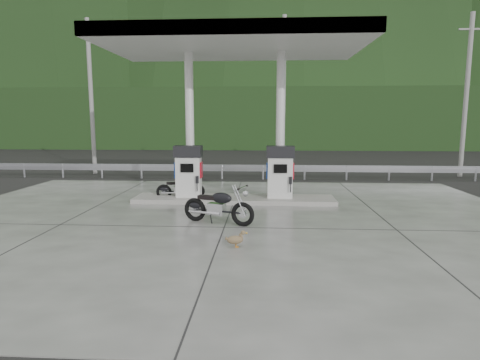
# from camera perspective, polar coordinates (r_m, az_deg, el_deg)

# --- Properties ---
(ground) EXTENTS (160.00, 160.00, 0.00)m
(ground) POSITION_cam_1_polar(r_m,az_deg,el_deg) (11.70, -1.77, -5.56)
(ground) COLOR black
(ground) RESTS_ON ground
(forecourt_apron) EXTENTS (18.00, 14.00, 0.02)m
(forecourt_apron) POSITION_cam_1_polar(r_m,az_deg,el_deg) (11.70, -1.77, -5.51)
(forecourt_apron) COLOR #61615D
(forecourt_apron) RESTS_ON ground
(pump_island) EXTENTS (7.00, 1.40, 0.15)m
(pump_island) POSITION_cam_1_polar(r_m,az_deg,el_deg) (14.11, -0.85, -2.73)
(pump_island) COLOR gray
(pump_island) RESTS_ON forecourt_apron
(gas_pump_left) EXTENTS (0.95, 0.55, 1.80)m
(gas_pump_left) POSITION_cam_1_polar(r_m,az_deg,el_deg) (14.17, -7.33, 1.24)
(gas_pump_left) COLOR silver
(gas_pump_left) RESTS_ON pump_island
(gas_pump_right) EXTENTS (0.95, 0.55, 1.80)m
(gas_pump_right) POSITION_cam_1_polar(r_m,az_deg,el_deg) (13.93, 5.72, 1.14)
(gas_pump_right) COLOR silver
(gas_pump_right) RESTS_ON pump_island
(canopy_column_left) EXTENTS (0.30, 0.30, 5.00)m
(canopy_column_left) POSITION_cam_1_polar(r_m,az_deg,el_deg) (14.45, -7.15, 7.74)
(canopy_column_left) COLOR white
(canopy_column_left) RESTS_ON pump_island
(canopy_column_right) EXTENTS (0.30, 0.30, 5.00)m
(canopy_column_right) POSITION_cam_1_polar(r_m,az_deg,el_deg) (14.22, 5.75, 7.76)
(canopy_column_right) COLOR white
(canopy_column_right) RESTS_ON pump_island
(canopy_roof) EXTENTS (8.50, 5.00, 0.40)m
(canopy_roof) POSITION_cam_1_polar(r_m,az_deg,el_deg) (14.08, -0.90, 18.84)
(canopy_roof) COLOR white
(canopy_roof) RESTS_ON canopy_column_left
(guardrail) EXTENTS (26.00, 0.16, 1.42)m
(guardrail) POSITION_cam_1_polar(r_m,az_deg,el_deg) (19.45, 0.35, 2.19)
(guardrail) COLOR #94959B
(guardrail) RESTS_ON ground
(road) EXTENTS (60.00, 7.00, 0.01)m
(road) POSITION_cam_1_polar(r_m,az_deg,el_deg) (23.01, 0.81, 1.39)
(road) COLOR black
(road) RESTS_ON ground
(utility_pole_a) EXTENTS (0.22, 0.22, 8.00)m
(utility_pole_a) POSITION_cam_1_polar(r_m,az_deg,el_deg) (22.71, -20.41, 10.88)
(utility_pole_a) COLOR gray
(utility_pole_a) RESTS_ON ground
(utility_pole_b) EXTENTS (0.22, 0.22, 8.00)m
(utility_pole_b) POSITION_cam_1_polar(r_m,az_deg,el_deg) (20.86, 6.19, 11.62)
(utility_pole_b) COLOR gray
(utility_pole_b) RESTS_ON ground
(utility_pole_c) EXTENTS (0.22, 0.22, 8.00)m
(utility_pole_c) POSITION_cam_1_polar(r_m,az_deg,el_deg) (23.10, 29.48, 10.28)
(utility_pole_c) COLOR gray
(utility_pole_c) RESTS_ON ground
(tree_band) EXTENTS (80.00, 6.00, 6.00)m
(tree_band) POSITION_cam_1_polar(r_m,az_deg,el_deg) (41.32, 2.00, 8.68)
(tree_band) COLOR black
(tree_band) RESTS_ON ground
(forested_hills) EXTENTS (100.00, 40.00, 140.00)m
(forested_hills) POSITION_cam_1_polar(r_m,az_deg,el_deg) (71.37, 2.60, 6.17)
(forested_hills) COLOR black
(forested_hills) RESTS_ON ground
(motorcycle_left) EXTENTS (2.08, 1.26, 0.94)m
(motorcycle_left) POSITION_cam_1_polar(r_m,az_deg,el_deg) (11.05, -3.12, -3.80)
(motorcycle_left) COLOR black
(motorcycle_left) RESTS_ON forecourt_apron
(motorcycle_right) EXTENTS (1.69, 0.76, 0.77)m
(motorcycle_right) POSITION_cam_1_polar(r_m,az_deg,el_deg) (14.65, -8.45, -1.17)
(motorcycle_right) COLOR black
(motorcycle_right) RESTS_ON forecourt_apron
(duck) EXTENTS (0.46, 0.20, 0.32)m
(duck) POSITION_cam_1_polar(r_m,az_deg,el_deg) (9.07, -0.70, -8.53)
(duck) COLOR brown
(duck) RESTS_ON forecourt_apron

